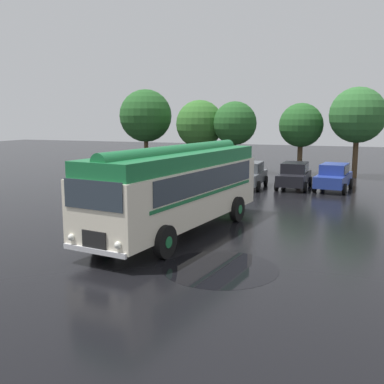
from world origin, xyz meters
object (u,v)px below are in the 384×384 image
car_mid_left (249,175)px  car_far_right (334,177)px  car_mid_right (294,175)px  vintage_bus (178,185)px  car_near_left (212,171)px

car_mid_left → car_far_right: size_ratio=0.97×
car_mid_left → car_mid_right: bearing=14.0°
vintage_bus → car_mid_left: bearing=90.9°
car_mid_right → car_far_right: 2.44m
car_near_left → car_far_right: size_ratio=0.99×
car_mid_left → car_far_right: same height
car_mid_left → car_near_left: bearing=165.1°
car_mid_left → car_mid_right: 2.90m
car_mid_right → car_far_right: (2.43, 0.13, 0.00)m
car_near_left → car_far_right: same height
car_mid_left → car_far_right: 5.32m
vintage_bus → car_near_left: vintage_bus is taller
vintage_bus → car_mid_right: vintage_bus is taller
car_near_left → car_far_right: 8.07m
car_near_left → car_mid_right: bearing=-0.5°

